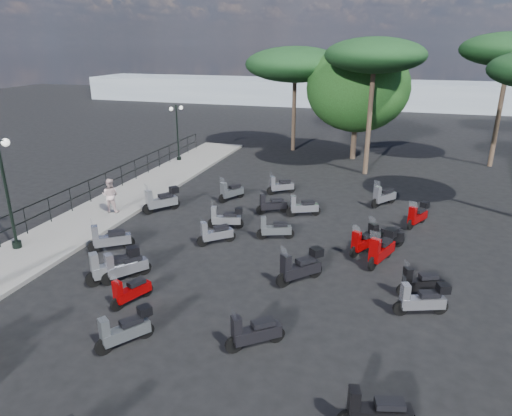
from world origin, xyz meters
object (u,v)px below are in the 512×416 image
(scooter_10, at_px, (272,205))
(scooter_18, at_px, (300,267))
(scooter_7, at_px, (114,266))
(scooter_14, at_px, (226,218))
(scooter_19, at_px, (382,249))
(scooter_24, at_px, (420,283))
(scooter_23, at_px, (422,300))
(scooter_8, at_px, (131,292))
(scooter_17, at_px, (376,412))
(scooter_16, at_px, (303,207))
(scooter_20, at_px, (363,242))
(scooter_26, at_px, (418,216))
(broadleaf_tree, at_px, (358,88))
(scooter_9, at_px, (215,234))
(pine_0, at_px, (375,56))
(scooter_25, at_px, (384,238))
(scooter_4, at_px, (161,201))
(lamp_post_2, at_px, (177,129))
(pine_2, at_px, (295,65))
(scooter_2, at_px, (125,267))
(lamp_post_1, at_px, (6,187))
(scooter_5, at_px, (231,192))
(scooter_11, at_px, (280,186))
(scooter_21, at_px, (384,197))
(scooter_6, at_px, (125,330))
(scooter_13, at_px, (254,333))
(scooter_3, at_px, (110,239))
(scooter_15, at_px, (274,229))
(pedestrian_far, at_px, (110,195))

(scooter_10, xyz_separation_m, scooter_18, (2.58, -5.89, 0.11))
(scooter_7, height_order, scooter_14, scooter_7)
(scooter_18, distance_m, scooter_19, 3.28)
(scooter_24, bearing_deg, scooter_7, 78.01)
(scooter_23, bearing_deg, scooter_7, 75.16)
(scooter_8, xyz_separation_m, scooter_17, (7.27, -2.73, 0.04))
(scooter_7, bearing_deg, scooter_18, -119.38)
(scooter_16, relative_size, scooter_24, 1.01)
(scooter_20, height_order, scooter_24, scooter_20)
(scooter_8, xyz_separation_m, scooter_19, (7.01, 4.96, 0.14))
(scooter_26, xyz_separation_m, broadleaf_tree, (-3.90, 11.47, 4.18))
(scooter_9, height_order, scooter_18, scooter_18)
(scooter_26, xyz_separation_m, pine_0, (-2.79, 7.84, 6.25))
(scooter_25, bearing_deg, scooter_10, 24.48)
(scooter_4, height_order, broadleaf_tree, broadleaf_tree)
(lamp_post_2, bearing_deg, scooter_9, -34.25)
(scooter_9, bearing_deg, pine_2, -39.19)
(scooter_17, relative_size, pine_0, 0.20)
(scooter_2, bearing_deg, lamp_post_1, 28.14)
(scooter_5, height_order, scooter_11, scooter_5)
(scooter_21, height_order, scooter_25, scooter_25)
(scooter_6, distance_m, scooter_17, 6.36)
(lamp_post_2, relative_size, scooter_4, 2.36)
(scooter_19, bearing_deg, scooter_2, 47.15)
(scooter_7, distance_m, scooter_9, 4.23)
(scooter_13, distance_m, scooter_20, 6.88)
(scooter_4, bearing_deg, scooter_23, -166.80)
(lamp_post_1, xyz_separation_m, scooter_21, (12.88, 9.30, -2.05))
(scooter_20, bearing_deg, scooter_9, 38.37)
(scooter_16, xyz_separation_m, scooter_21, (3.41, 2.52, 0.03))
(scooter_11, distance_m, scooter_24, 10.79)
(scooter_3, distance_m, broadleaf_tree, 19.36)
(scooter_17, xyz_separation_m, scooter_26, (1.04, 11.78, 0.03))
(scooter_15, xyz_separation_m, scooter_20, (3.48, -0.30, 0.02))
(scooter_4, distance_m, scooter_10, 5.09)
(scooter_3, bearing_deg, lamp_post_2, -20.77)
(lamp_post_2, relative_size, scooter_20, 2.48)
(lamp_post_2, distance_m, scooter_4, 9.57)
(lamp_post_1, bearing_deg, scooter_26, 13.24)
(scooter_20, bearing_deg, scooter_10, -5.66)
(scooter_10, bearing_deg, lamp_post_1, 99.51)
(pine_2, bearing_deg, scooter_24, -66.19)
(pedestrian_far, height_order, scooter_20, pedestrian_far)
(scooter_25, relative_size, scooter_26, 1.01)
(scooter_6, bearing_deg, lamp_post_1, 7.23)
(scooter_16, bearing_deg, pedestrian_far, 81.12)
(lamp_post_2, height_order, scooter_15, lamp_post_2)
(scooter_13, bearing_deg, pine_0, -43.19)
(scooter_11, height_order, scooter_24, scooter_11)
(scooter_14, relative_size, scooter_25, 1.02)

